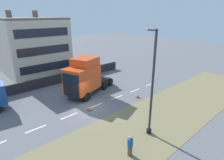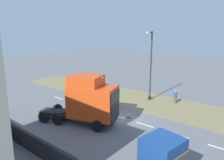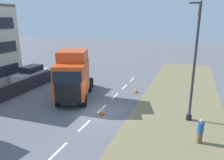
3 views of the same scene
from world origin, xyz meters
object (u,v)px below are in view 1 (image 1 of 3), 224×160
at_px(traffic_cone_trailing, 138,95).
at_px(traffic_cone_lead, 89,108).
at_px(pedestrian, 130,146).
at_px(parked_car, 76,69).
at_px(lorry_cab, 84,77).
at_px(lamp_post, 151,91).

bearing_deg(traffic_cone_trailing, traffic_cone_lead, 78.38).
xyz_separation_m(pedestrian, traffic_cone_lead, (7.09, -1.67, -0.47)).
distance_m(parked_car, traffic_cone_lead, 12.45).
xyz_separation_m(lorry_cab, lamp_post, (-9.87, 0.49, 1.49)).
height_order(lamp_post, pedestrian, lamp_post).
bearing_deg(pedestrian, parked_car, -21.36).
bearing_deg(traffic_cone_trailing, lorry_cab, 41.31).
distance_m(lamp_post, traffic_cone_lead, 7.40).
relative_size(lorry_cab, pedestrian, 5.02).
distance_m(lorry_cab, parked_car, 8.58).
bearing_deg(traffic_cone_lead, pedestrian, 166.77).
relative_size(lamp_post, traffic_cone_lead, 14.37).
height_order(lamp_post, traffic_cone_lead, lamp_post).
bearing_deg(lamp_post, parked_car, -13.17).
bearing_deg(traffic_cone_trailing, pedestrian, 127.24).
relative_size(lorry_cab, parked_car, 1.68).
bearing_deg(parked_car, traffic_cone_trailing, -178.81).
relative_size(lorry_cab, lamp_post, 0.94).
distance_m(lorry_cab, pedestrian, 11.27).
height_order(parked_car, traffic_cone_lead, parked_car).
relative_size(parked_car, pedestrian, 2.99).
bearing_deg(lorry_cab, parked_car, -44.57).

